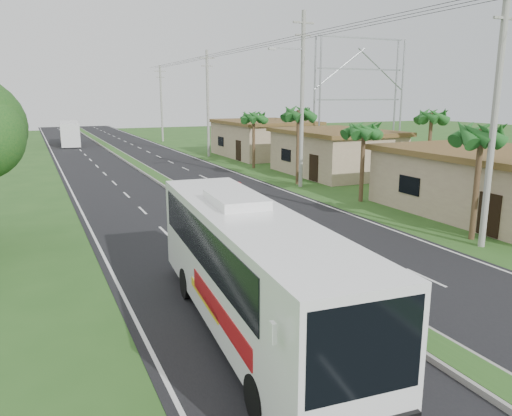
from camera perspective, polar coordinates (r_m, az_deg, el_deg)
name	(u,v)px	position (r m, az deg, el deg)	size (l,w,h in m)	color
ground	(344,294)	(17.02, 10.01, -9.63)	(180.00, 180.00, 0.00)	#2B541F
road_asphalt	(178,191)	(34.72, -8.89, 1.95)	(14.00, 160.00, 0.02)	black
median_strip	(178,190)	(34.70, -8.90, 2.10)	(1.20, 160.00, 0.18)	gray
lane_edge_left	(75,199)	(33.60, -19.95, 0.95)	(0.12, 160.00, 0.01)	silver
lane_edge_right	(266,184)	(37.04, 1.14, 2.76)	(0.12, 160.00, 0.01)	silver
shop_near	(498,183)	(30.18, 25.92, 2.60)	(8.60, 12.60, 3.52)	tan
shop_mid	(335,152)	(42.08, 9.01, 6.36)	(7.60, 10.60, 3.67)	tan
shop_far	(263,138)	(54.25, 0.81, 7.99)	(8.60, 11.60, 3.82)	tan
palm_verge_a	(482,135)	(24.12, 24.38, 7.63)	(2.40, 2.40, 5.45)	#473321
palm_verge_b	(364,131)	(31.07, 12.23, 8.65)	(2.40, 2.40, 5.05)	#473321
palm_verge_c	(299,114)	(36.58, 4.88, 10.66)	(2.40, 2.40, 5.85)	#473321
palm_verge_d	(254,117)	(44.87, -0.27, 10.35)	(2.40, 2.40, 5.25)	#473321
palm_behind_shop	(432,117)	(38.55, 19.43, 9.82)	(2.40, 2.40, 5.65)	#473321
utility_pole_a	(495,114)	(23.04, 25.63, 9.65)	(1.60, 0.28, 11.00)	gray
utility_pole_b	(302,98)	(35.53, 5.25, 12.42)	(3.20, 0.28, 12.00)	gray
utility_pole_c	(208,103)	(53.85, -5.53, 11.89)	(1.60, 0.28, 11.00)	gray
utility_pole_d	(161,103)	(73.04, -10.77, 11.74)	(1.60, 0.28, 10.50)	gray
billboard_lattice	(360,91)	(52.97, 11.76, 12.92)	(10.18, 1.18, 12.07)	gray
coach_bus_main	(249,263)	(13.46, -0.84, -6.29)	(3.27, 11.58, 3.69)	white
coach_bus_far	(70,132)	(70.95, -20.53, 8.14)	(2.85, 10.47, 3.02)	white
motorcyclist	(238,212)	(24.25, -2.06, -0.50)	(1.84, 0.72, 2.39)	black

